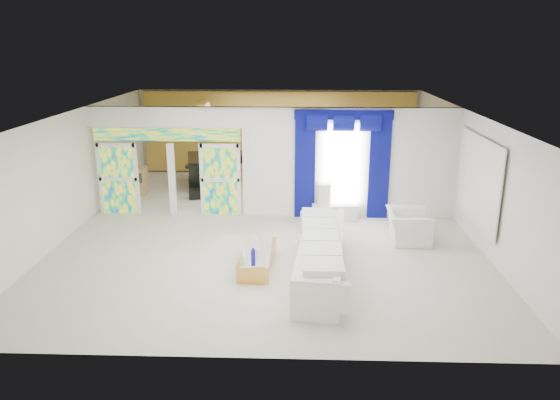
{
  "coord_description": "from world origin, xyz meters",
  "views": [
    {
      "loc": [
        0.72,
        -13.1,
        4.72
      ],
      "look_at": [
        0.3,
        -1.2,
        1.1
      ],
      "focal_mm": 34.04,
      "sensor_mm": 36.0,
      "label": 1
    }
  ],
  "objects_px": {
    "white_sofa": "(321,257)",
    "grand_piano": "(211,171)",
    "armchair": "(408,226)",
    "console_table": "(335,212)",
    "coffee_table": "(258,259)"
  },
  "relations": [
    {
      "from": "white_sofa",
      "to": "console_table",
      "type": "distance_m",
      "value": 3.64
    },
    {
      "from": "white_sofa",
      "to": "coffee_table",
      "type": "distance_m",
      "value": 1.4
    },
    {
      "from": "coffee_table",
      "to": "console_table",
      "type": "distance_m",
      "value": 3.79
    },
    {
      "from": "armchair",
      "to": "grand_piano",
      "type": "bearing_deg",
      "value": 50.33
    },
    {
      "from": "white_sofa",
      "to": "armchair",
      "type": "distance_m",
      "value": 2.95
    },
    {
      "from": "white_sofa",
      "to": "armchair",
      "type": "bearing_deg",
      "value": 47.72
    },
    {
      "from": "white_sofa",
      "to": "armchair",
      "type": "relative_size",
      "value": 3.47
    },
    {
      "from": "console_table",
      "to": "armchair",
      "type": "bearing_deg",
      "value": -43.98
    },
    {
      "from": "white_sofa",
      "to": "console_table",
      "type": "relative_size",
      "value": 3.28
    },
    {
      "from": "armchair",
      "to": "grand_piano",
      "type": "distance_m",
      "value": 7.55
    },
    {
      "from": "armchair",
      "to": "grand_piano",
      "type": "height_order",
      "value": "grand_piano"
    },
    {
      "from": "white_sofa",
      "to": "grand_piano",
      "type": "distance_m",
      "value": 7.83
    },
    {
      "from": "console_table",
      "to": "grand_piano",
      "type": "xyz_separation_m",
      "value": [
        -3.95,
        3.43,
        0.28
      ]
    },
    {
      "from": "armchair",
      "to": "console_table",
      "type": "bearing_deg",
      "value": 48.26
    },
    {
      "from": "armchair",
      "to": "coffee_table",
      "type": "bearing_deg",
      "value": 117.77
    }
  ]
}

